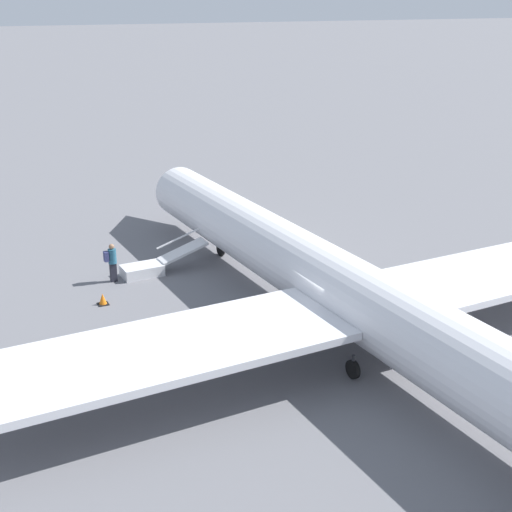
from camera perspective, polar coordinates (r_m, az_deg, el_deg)
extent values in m
plane|color=slate|center=(26.81, 6.08, -6.28)|extent=(600.00, 600.00, 0.00)
cylinder|color=silver|center=(25.98, 6.24, -2.30)|extent=(29.99, 4.16, 2.59)
cone|color=silver|center=(39.88, -6.99, 5.67)|extent=(2.98, 2.69, 2.54)
cube|color=silver|center=(21.74, -8.48, -7.66)|extent=(4.81, 12.76, 0.26)
cylinder|color=black|center=(34.49, -2.85, 0.54)|extent=(0.65, 0.19, 0.64)
cylinder|color=#2D2D33|center=(34.35, -2.86, 1.20)|extent=(0.12, 0.12, 0.20)
cylinder|color=black|center=(23.90, 7.76, -8.97)|extent=(0.65, 0.19, 0.64)
cylinder|color=#2D2D33|center=(23.70, 7.81, -8.08)|extent=(0.12, 0.12, 0.20)
cylinder|color=black|center=(25.20, 12.14, -7.64)|extent=(0.65, 0.19, 0.64)
cylinder|color=#2D2D33|center=(25.01, 12.21, -6.79)|extent=(0.12, 0.12, 0.20)
cube|color=silver|center=(32.40, -9.10, -1.15)|extent=(1.19, 1.86, 0.50)
cube|color=silver|center=(32.84, -5.86, 0.38)|extent=(1.02, 2.28, 0.78)
cube|color=silver|center=(33.07, -6.19, 1.43)|extent=(0.18, 2.22, 0.72)
cube|color=#23232D|center=(31.94, -11.34, -1.28)|extent=(0.21, 0.29, 0.85)
cylinder|color=#265972|center=(31.68, -11.43, -0.02)|extent=(0.36, 0.36, 0.65)
sphere|color=#936B4C|center=(31.53, -11.49, 0.74)|extent=(0.24, 0.24, 0.24)
cube|color=navy|center=(31.60, -11.90, -0.04)|extent=(0.29, 0.19, 0.44)
cube|color=black|center=(29.83, -12.13, -3.77)|extent=(0.43, 0.43, 0.03)
cone|color=orange|center=(29.74, -12.16, -3.38)|extent=(0.33, 0.33, 0.48)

